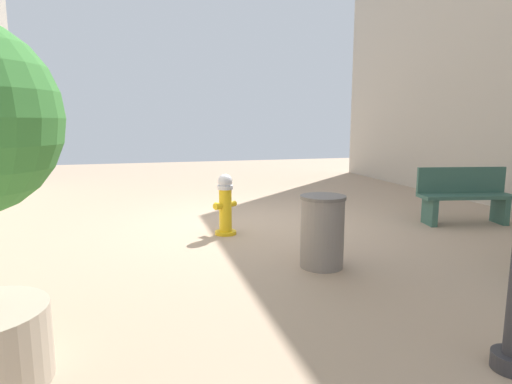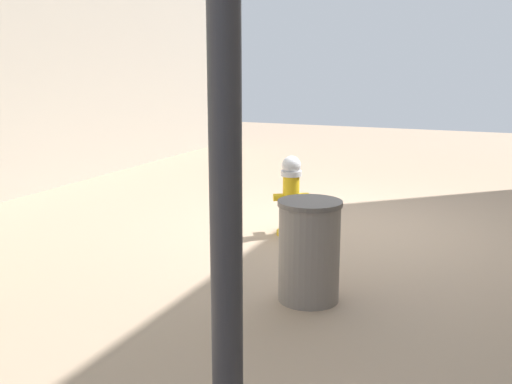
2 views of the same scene
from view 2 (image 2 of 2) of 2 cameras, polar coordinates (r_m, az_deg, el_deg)
The scene contains 3 objects.
ground_plane at distance 7.36m, azimuth 9.61°, elevation -3.45°, with size 23.40×23.40×0.00m, color tan.
fire_hydrant at distance 6.89m, azimuth 3.37°, elevation -0.34°, with size 0.40×0.39×0.94m.
trash_bin at distance 5.01m, azimuth 5.13°, elevation -5.64°, with size 0.54×0.54×0.86m.
Camera 2 is at (-1.63, 6.90, 1.97)m, focal length 41.67 mm.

